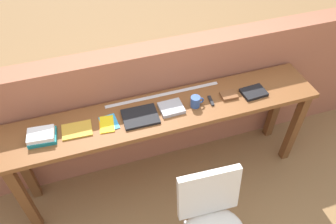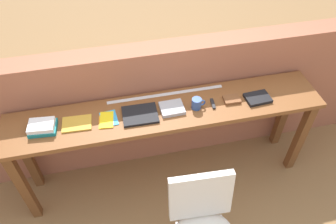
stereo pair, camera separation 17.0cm
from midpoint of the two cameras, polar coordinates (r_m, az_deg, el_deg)
ground_plane at (r=3.07m, az=-0.14°, el=-15.20°), size 40.00×40.00×0.00m
brick_wall_back at (r=2.96m, az=-3.98°, el=1.17°), size 6.00×0.20×1.23m
sideboard at (r=2.64m, az=-2.18°, el=-1.77°), size 2.50×0.44×0.88m
chair_white_moulded at (r=2.40m, az=5.66°, el=-18.31°), size 0.46×0.48×0.89m
book_stack_leftmost at (r=2.51m, az=-22.98°, el=-3.94°), size 0.21×0.17×0.07m
magazine_cycling at (r=2.50m, az=-17.47°, el=-3.09°), size 0.22×0.17×0.01m
pamphlet_pile_colourful at (r=2.48m, az=-12.42°, el=-2.11°), size 0.15×0.19×0.01m
book_open_centre at (r=2.49m, az=-6.81°, el=-0.86°), size 0.27×0.22×0.02m
book_grey_hardcover at (r=2.53m, az=-1.34°, el=0.65°), size 0.19×0.16×0.03m
mug at (r=2.54m, az=2.94°, el=1.76°), size 0.11×0.08×0.09m
multitool_folded at (r=2.61m, az=5.65°, el=1.90°), size 0.03×0.11×0.02m
leather_journal_brown at (r=2.67m, az=8.77°, el=2.83°), size 0.13×0.11×0.02m
book_repair_rightmost at (r=2.73m, az=12.99°, el=3.30°), size 0.20×0.16×0.03m
ruler_metal_back_edge at (r=2.66m, az=-2.67°, el=3.00°), size 0.96×0.03×0.00m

